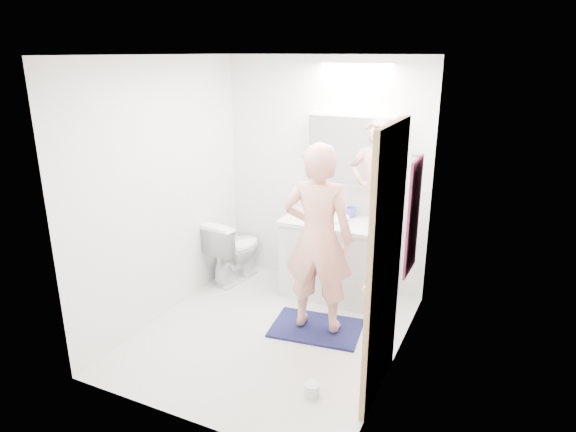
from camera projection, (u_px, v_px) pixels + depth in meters
The scene contains 23 objects.
floor at pixel (271, 333), 4.55m from camera, with size 2.50×2.50×0.00m, color silver.
ceiling at pixel (268, 55), 3.80m from camera, with size 2.50×2.50×0.00m, color white.
wall_back at pixel (325, 175), 5.25m from camera, with size 2.50×2.50×0.00m, color white.
wall_front at pixel (177, 260), 3.10m from camera, with size 2.50×2.50×0.00m, color white.
wall_left at pixel (163, 192), 4.62m from camera, with size 2.50×2.50×0.00m, color white.
wall_right at pixel (401, 225), 3.73m from camera, with size 2.50×2.50×0.00m, color white.
vanity_cabinet at pixel (330, 259), 5.18m from camera, with size 0.90×0.55×0.78m, color silver.
countertop at pixel (331, 221), 5.05m from camera, with size 0.95×0.58×0.04m, color silver.
sink_basin at pixel (332, 217), 5.07m from camera, with size 0.36×0.36×0.03m, color white.
faucet at pixel (338, 206), 5.21m from camera, with size 0.02×0.02×0.16m, color white.
medicine_cabinet at pixel (351, 150), 4.97m from camera, with size 0.88×0.14×0.70m, color white.
mirror_panel at pixel (348, 151), 4.90m from camera, with size 0.84×0.01×0.66m, color silver.
toilet at pixel (234, 249), 5.53m from camera, with size 0.40×0.69×0.71m, color white.
bath_rug at pixel (316, 328), 4.61m from camera, with size 0.80×0.55×0.02m, color #161D45.
person at pixel (318, 239), 4.34m from camera, with size 0.61×0.40×1.68m, color #E09886.
door at pixel (385, 267), 3.50m from camera, with size 0.04×0.80×2.00m, color #A38451.
door_knob at pixel (366, 290), 3.27m from camera, with size 0.06×0.06×0.06m, color gold.
towel at pixel (413, 217), 4.24m from camera, with size 0.02×0.42×1.00m, color #17133E.
towel_hook at pixel (417, 156), 4.08m from camera, with size 0.02×0.02×0.07m, color silver.
soap_bottle_a at pixel (309, 200), 5.26m from camera, with size 0.09×0.10×0.25m, color beige.
soap_bottle_b at pixel (320, 205), 5.25m from camera, with size 0.07×0.08×0.16m, color #5985C0.
toothbrush_cup at pixel (351, 212), 5.10m from camera, with size 0.11×0.11×0.10m, color #475AD5.
toilet_paper_roll at pixel (312, 390), 3.71m from camera, with size 0.11×0.11×0.10m, color silver.
Camera 1 is at (1.85, -3.54, 2.42)m, focal length 31.38 mm.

